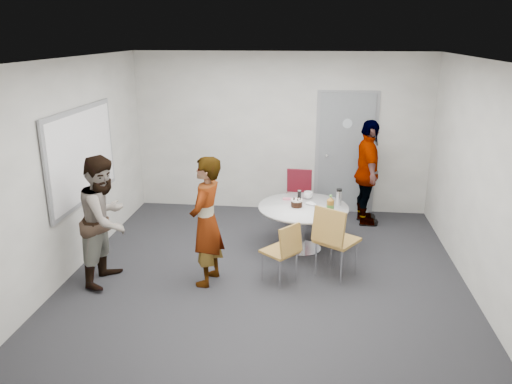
# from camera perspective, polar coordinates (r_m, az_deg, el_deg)

# --- Properties ---
(floor) EXTENTS (5.00, 5.00, 0.00)m
(floor) POSITION_cam_1_polar(r_m,az_deg,el_deg) (6.61, 1.25, -9.11)
(floor) COLOR black
(floor) RESTS_ON ground
(ceiling) EXTENTS (5.00, 5.00, 0.00)m
(ceiling) POSITION_cam_1_polar(r_m,az_deg,el_deg) (5.90, 1.43, 14.96)
(ceiling) COLOR silver
(ceiling) RESTS_ON wall_back
(wall_back) EXTENTS (5.00, 0.00, 5.00)m
(wall_back) POSITION_cam_1_polar(r_m,az_deg,el_deg) (8.55, 2.88, 6.72)
(wall_back) COLOR #B0AEA7
(wall_back) RESTS_ON floor
(wall_left) EXTENTS (0.00, 5.00, 5.00)m
(wall_left) POSITION_cam_1_polar(r_m,az_deg,el_deg) (6.81, -20.14, 2.74)
(wall_left) COLOR #B0AEA7
(wall_left) RESTS_ON floor
(wall_right) EXTENTS (0.00, 5.00, 5.00)m
(wall_right) POSITION_cam_1_polar(r_m,az_deg,el_deg) (6.41, 24.20, 1.35)
(wall_right) COLOR #B0AEA7
(wall_right) RESTS_ON floor
(wall_front) EXTENTS (5.00, 0.00, 5.00)m
(wall_front) POSITION_cam_1_polar(r_m,az_deg,el_deg) (3.79, -2.17, -7.96)
(wall_front) COLOR #B0AEA7
(wall_front) RESTS_ON floor
(door) EXTENTS (1.02, 0.17, 2.12)m
(door) POSITION_cam_1_polar(r_m,az_deg,el_deg) (8.60, 10.19, 4.32)
(door) COLOR slate
(door) RESTS_ON wall_back
(whiteboard) EXTENTS (0.04, 1.90, 1.25)m
(whiteboard) POSITION_cam_1_polar(r_m,az_deg,el_deg) (6.94, -19.22, 3.97)
(whiteboard) COLOR gray
(whiteboard) RESTS_ON wall_left
(table) EXTENTS (1.26, 1.26, 0.96)m
(table) POSITION_cam_1_polar(r_m,az_deg,el_deg) (7.06, 5.62, -2.29)
(table) COLOR silver
(table) RESTS_ON floor
(chair_near_left) EXTENTS (0.55, 0.54, 0.79)m
(chair_near_left) POSITION_cam_1_polar(r_m,az_deg,el_deg) (6.15, 3.25, -6.39)
(chair_near_left) COLOR olive
(chair_near_left) RESTS_ON floor
(chair_near_right) EXTENTS (0.65, 0.66, 0.96)m
(chair_near_right) POSITION_cam_1_polar(r_m,az_deg,el_deg) (6.28, 8.83, -4.91)
(chair_near_right) COLOR olive
(chair_near_right) RESTS_ON floor
(chair_far) EXTENTS (0.45, 0.48, 0.88)m
(chair_far) POSITION_cam_1_polar(r_m,az_deg,el_deg) (8.08, 4.87, 0.08)
(chair_far) COLOR maroon
(chair_far) RESTS_ON floor
(person_main) EXTENTS (0.49, 0.65, 1.62)m
(person_main) POSITION_cam_1_polar(r_m,az_deg,el_deg) (6.07, -5.69, -3.39)
(person_main) COLOR #A5C6EA
(person_main) RESTS_ON floor
(person_left) EXTENTS (0.68, 0.84, 1.61)m
(person_left) POSITION_cam_1_polar(r_m,az_deg,el_deg) (6.37, -16.84, -3.06)
(person_left) COLOR white
(person_left) RESTS_ON floor
(person_right) EXTENTS (0.50, 1.03, 1.70)m
(person_right) POSITION_cam_1_polar(r_m,az_deg,el_deg) (8.14, 12.62, 2.14)
(person_right) COLOR black
(person_right) RESTS_ON floor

